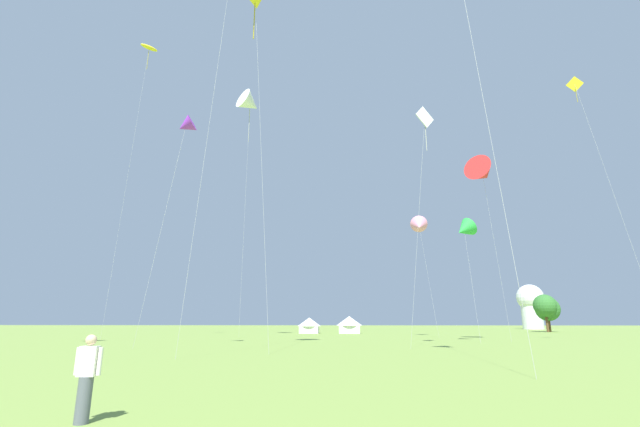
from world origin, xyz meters
name	(u,v)px	position (x,y,z in m)	size (l,w,h in m)	color
kite_pink_delta	(419,226)	(11.85, 54.22, 14.31)	(2.66, 3.30, 15.77)	pink
kite_purple_delta	(186,126)	(-11.23, 30.23, 17.96)	(3.14, 1.59, 18.89)	purple
kite_green_delta	(464,230)	(14.15, 41.39, 11.04)	(2.94, 2.97, 12.27)	green
kite_red_delta	(482,173)	(17.11, 43.20, 17.76)	(4.38, 4.40, 19.54)	red
kite_yellow_parafoil	(149,49)	(-24.01, 46.67, 37.51)	(2.44, 2.28, 38.09)	yellow
kite_white_delta	(250,103)	(-11.12, 51.66, 31.70)	(4.53, 4.55, 33.55)	white
kite_yellow_diamond	(578,95)	(24.54, 36.27, 23.02)	(3.13, 2.64, 24.99)	yellow
kite_white_diamond	(425,121)	(8.88, 31.40, 18.32)	(3.08, 1.31, 19.78)	white
person_spectator	(86,379)	(-3.21, 6.89, 0.85)	(0.57, 0.28, 1.73)	#565B66
festival_tent_left	(309,325)	(-4.23, 70.62, 1.39)	(3.87, 3.87, 2.51)	white
festival_tent_right	(349,324)	(2.39, 70.62, 1.52)	(4.22, 4.22, 2.74)	white
observatory_dome	(531,304)	(47.37, 108.75, 6.01)	(6.40, 6.40, 10.80)	white
tree_distant_left	(547,309)	(39.54, 82.41, 4.15)	(4.45, 4.45, 6.40)	brown
tree_distant_right	(545,306)	(38.59, 81.11, 4.69)	(4.11, 4.11, 6.78)	brown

